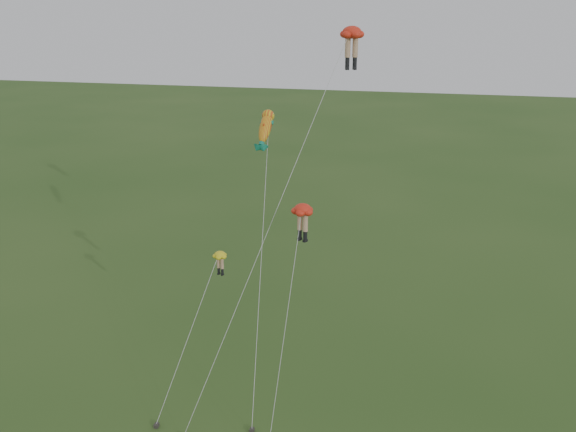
# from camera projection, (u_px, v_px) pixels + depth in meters

# --- Properties ---
(ground) EXTENTS (300.00, 300.00, 0.00)m
(ground) POSITION_uv_depth(u_px,v_px,m) (228.00, 421.00, 39.91)
(ground) COLOR #29491A
(ground) RESTS_ON ground
(legs_kite_red_high) EXTENTS (8.85, 14.18, 23.26)m
(legs_kite_red_high) POSITION_uv_depth(u_px,v_px,m) (350.00, 40.00, 41.25)
(legs_kite_red_high) COLOR red
(legs_kite_red_high) RESTS_ON ground
(legs_kite_red_mid) EXTENTS (1.87, 6.66, 13.80)m
(legs_kite_red_mid) POSITION_uv_depth(u_px,v_px,m) (302.00, 217.00, 36.80)
(legs_kite_red_mid) COLOR red
(legs_kite_red_mid) RESTS_ON ground
(legs_kite_yellow) EXTENTS (2.80, 7.86, 9.02)m
(legs_kite_yellow) POSITION_uv_depth(u_px,v_px,m) (218.00, 263.00, 42.47)
(legs_kite_yellow) COLOR yellow
(legs_kite_yellow) RESTS_ON ground
(fish_kite) EXTENTS (2.37, 12.06, 17.94)m
(fish_kite) POSITION_uv_depth(u_px,v_px,m) (266.00, 128.00, 43.64)
(fish_kite) COLOR gold
(fish_kite) RESTS_ON ground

